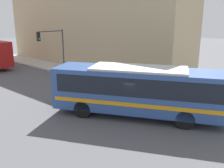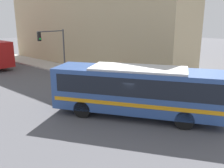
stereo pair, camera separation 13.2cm
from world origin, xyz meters
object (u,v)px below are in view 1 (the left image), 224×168
at_px(traffic_light_pole, 54,43).
at_px(city_bus, 138,88).
at_px(fire_hydrant, 113,78).
at_px(parking_meter, 81,67).
at_px(pedestrian_near_corner, 120,70).

bearing_deg(traffic_light_pole, city_bus, -105.62).
bearing_deg(fire_hydrant, city_bus, -127.79).
distance_m(fire_hydrant, parking_meter, 4.35).
bearing_deg(traffic_light_pole, pedestrian_near_corner, -68.66).
relative_size(fire_hydrant, traffic_light_pole, 0.17).
xyz_separation_m(fire_hydrant, pedestrian_near_corner, (1.62, 0.45, 0.47)).
bearing_deg(fire_hydrant, parking_meter, 90.00).
bearing_deg(traffic_light_pole, fire_hydrant, -81.76).
distance_m(traffic_light_pole, parking_meter, 3.92).
height_order(fire_hydrant, parking_meter, parking_meter).
xyz_separation_m(city_bus, traffic_light_pole, (3.79, 13.55, 1.51)).
distance_m(fire_hydrant, traffic_light_pole, 7.89).
relative_size(city_bus, traffic_light_pole, 2.30).
distance_m(city_bus, pedestrian_near_corner, 9.35).
bearing_deg(parking_meter, pedestrian_near_corner, -67.34).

